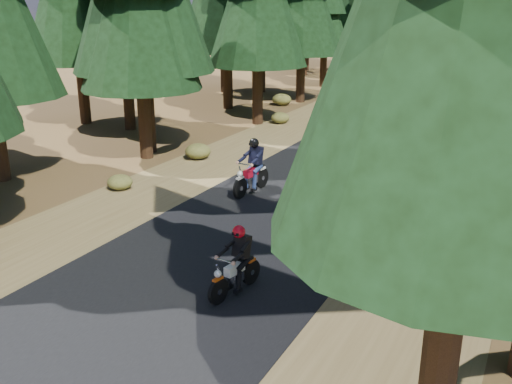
# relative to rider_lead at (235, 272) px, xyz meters

# --- Properties ---
(ground) EXTENTS (120.00, 120.00, 0.00)m
(ground) POSITION_rel_rider_lead_xyz_m (-1.20, 1.76, -0.50)
(ground) COLOR #49361A
(ground) RESTS_ON ground
(road) EXTENTS (6.00, 100.00, 0.01)m
(road) POSITION_rel_rider_lead_xyz_m (-1.20, 6.76, -0.50)
(road) COLOR black
(road) RESTS_ON ground
(shoulder_l) EXTENTS (3.20, 100.00, 0.01)m
(shoulder_l) POSITION_rel_rider_lead_xyz_m (-5.80, 6.76, -0.50)
(shoulder_l) COLOR brown
(shoulder_l) RESTS_ON ground
(shoulder_r) EXTENTS (3.20, 100.00, 0.01)m
(shoulder_r) POSITION_rel_rider_lead_xyz_m (3.40, 6.76, -0.50)
(shoulder_r) COLOR brown
(shoulder_r) RESTS_ON ground
(understory_shrubs) EXTENTS (15.66, 32.43, 0.68)m
(understory_shrubs) POSITION_rel_rider_lead_xyz_m (-0.98, 9.70, -0.21)
(understory_shrubs) COLOR #474C1E
(understory_shrubs) RESTS_ON ground
(rider_lead) EXTENTS (0.77, 1.73, 1.49)m
(rider_lead) POSITION_rel_rider_lead_xyz_m (0.00, 0.00, 0.00)
(rider_lead) COLOR silver
(rider_lead) RESTS_ON road
(rider_follow) EXTENTS (0.76, 2.01, 1.75)m
(rider_follow) POSITION_rel_rider_lead_xyz_m (-2.79, 5.99, 0.09)
(rider_follow) COLOR maroon
(rider_follow) RESTS_ON road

